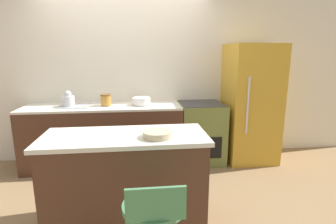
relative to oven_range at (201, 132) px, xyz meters
The scene contains 10 objects.
ground_plane 1.26m from the oven_range, 163.21° to the right, with size 14.00×14.00×0.00m, color #8E704C.
wall_back 1.45m from the oven_range, 162.60° to the left, with size 8.00×0.06×2.60m.
back_counter 1.46m from the oven_range, behind, with size 2.24×0.64×0.91m.
kitchen_island 1.78m from the oven_range, 127.22° to the right, with size 1.52×0.64×0.90m.
oven_range is the anchor object (origin of this frame).
refrigerator 0.87m from the oven_range, ahead, with size 0.74×0.71×1.77m.
kettle 2.00m from the oven_range, behind, with size 0.17×0.17×0.22m.
mixing_bowl 1.03m from the oven_range, behind, with size 0.26×0.26×0.10m.
canister_jar 1.50m from the oven_range, behind, with size 0.15×0.15×0.16m.
fruit_bowl 1.79m from the oven_range, 117.11° to the right, with size 0.26×0.26×0.06m.
Camera 1 is at (0.17, -3.43, 1.64)m, focal length 28.00 mm.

